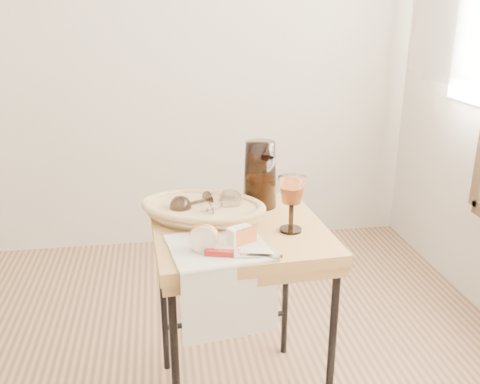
{
  "coord_description": "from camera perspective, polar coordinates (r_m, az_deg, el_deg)",
  "views": [
    {
      "loc": [
        0.39,
        -1.06,
        1.32
      ],
      "look_at": [
        0.62,
        0.4,
        0.79
      ],
      "focal_mm": 39.14,
      "sensor_mm": 36.0,
      "label": 1
    }
  ],
  "objects": [
    {
      "name": "tea_towel",
      "position": [
        1.49,
        -2.39,
        -6.01
      ],
      "size": [
        0.3,
        0.28,
        0.01
      ],
      "primitive_type": "cube",
      "rotation": [
        0.0,
        0.0,
        0.15
      ],
      "color": "#EDE4CB",
      "rests_on": "side_table"
    },
    {
      "name": "goblet_lying_b",
      "position": [
        1.65,
        -2.16,
        -1.4
      ],
      "size": [
        0.15,
        0.14,
        0.08
      ],
      "primitive_type": null,
      "rotation": [
        0.0,
        0.0,
        0.69
      ],
      "color": "white",
      "rests_on": "bread_basket"
    },
    {
      "name": "table_knife",
      "position": [
        1.42,
        0.0,
        -6.76
      ],
      "size": [
        0.21,
        0.07,
        0.02
      ],
      "primitive_type": null,
      "rotation": [
        0.0,
        0.0,
        -0.26
      ],
      "color": "silver",
      "rests_on": "tea_towel"
    },
    {
      "name": "side_table",
      "position": [
        1.79,
        -0.1,
        -13.67
      ],
      "size": [
        0.56,
        0.56,
        0.67
      ],
      "primitive_type": null,
      "rotation": [
        0.0,
        0.0,
        0.06
      ],
      "color": "brown",
      "rests_on": "floor"
    },
    {
      "name": "goblet_lying_a",
      "position": [
        1.68,
        -5.2,
        -1.25
      ],
      "size": [
        0.13,
        0.12,
        0.07
      ],
      "primitive_type": null,
      "rotation": [
        0.0,
        0.0,
        3.66
      ],
      "color": "#38281E",
      "rests_on": "bread_basket"
    },
    {
      "name": "bread_basket",
      "position": [
        1.68,
        -4.05,
        -2.07
      ],
      "size": [
        0.42,
        0.36,
        0.05
      ],
      "primitive_type": null,
      "rotation": [
        0.0,
        0.0,
        -0.38
      ],
      "color": "tan",
      "rests_on": "side_table"
    },
    {
      "name": "apple_half",
      "position": [
        1.45,
        -3.96,
        -4.89
      ],
      "size": [
        0.09,
        0.06,
        0.08
      ],
      "primitive_type": "ellipsoid",
      "rotation": [
        0.0,
        0.0,
        -0.22
      ],
      "color": "#BA0C02",
      "rests_on": "tea_towel"
    },
    {
      "name": "apple_wedge",
      "position": [
        1.49,
        0.0,
        -4.69
      ],
      "size": [
        0.08,
        0.07,
        0.05
      ],
      "primitive_type": "cube",
      "rotation": [
        0.0,
        0.0,
        0.48
      ],
      "color": "white",
      "rests_on": "tea_towel"
    },
    {
      "name": "wine_goblet",
      "position": [
        1.57,
        5.64,
        -1.33
      ],
      "size": [
        0.11,
        0.11,
        0.17
      ],
      "primitive_type": null,
      "rotation": [
        0.0,
        0.0,
        -0.37
      ],
      "color": "white",
      "rests_on": "side_table"
    },
    {
      "name": "pitcher",
      "position": [
        1.75,
        2.19,
        1.94
      ],
      "size": [
        0.22,
        0.27,
        0.26
      ],
      "primitive_type": null,
      "rotation": [
        0.0,
        0.0,
        -0.31
      ],
      "color": "black",
      "rests_on": "side_table"
    }
  ]
}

